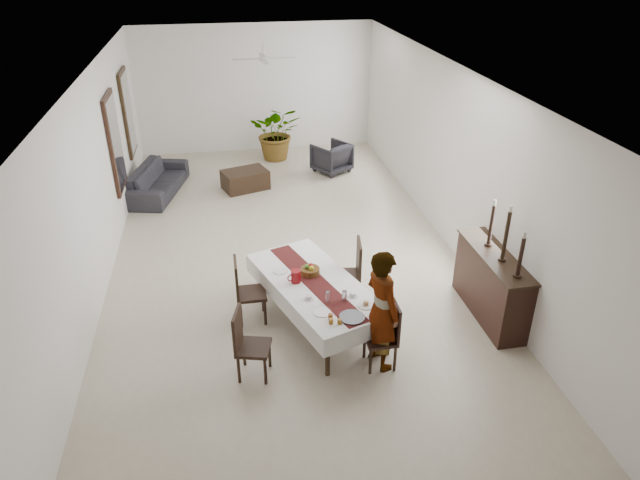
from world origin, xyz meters
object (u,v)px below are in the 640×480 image
Objects in this scene: red_pitcher at (296,276)px; woman at (382,310)px; sofa at (158,180)px; dining_table_top at (315,284)px; sideboard_body at (491,286)px.

woman is (0.96, -1.07, 0.05)m from red_pitcher.
red_pitcher reaches higher than sofa.
red_pitcher is at bearing 149.04° from dining_table_top.
sofa is at bearing 133.01° from sideboard_body.
sideboard_body is at bearing -122.91° from sofa.
sideboard_body is (2.60, -0.24, -0.18)m from dining_table_top.
woman is at bearing -157.77° from sideboard_body.
woman reaches higher than red_pitcher.
dining_table_top is at bearing -11.62° from red_pitcher.
woman reaches higher than sideboard_body.
woman reaches higher than dining_table_top.
woman is at bearing -48.25° from red_pitcher.
red_pitcher is (-0.27, 0.05, 0.13)m from dining_table_top.
dining_table_top is 1.32× the size of woman.
sofa is (-5.21, 5.58, -0.19)m from sideboard_body.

